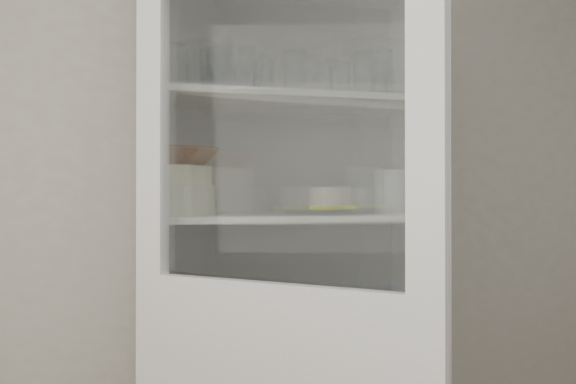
{
  "coord_description": "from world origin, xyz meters",
  "views": [
    {
      "loc": [
        -0.3,
        -0.79,
        1.32
      ],
      "look_at": [
        0.2,
        1.27,
        1.34
      ],
      "focal_mm": 38.0,
      "sensor_mm": 36.0,
      "label": 1
    }
  ],
  "objects": [
    {
      "name": "tumbler_9",
      "position": [
        0.11,
        1.25,
        1.73
      ],
      "size": [
        0.09,
        0.09,
        0.14
      ],
      "primitive_type": "cylinder",
      "rotation": [
        0.0,
        0.0,
        0.42
      ],
      "color": "silver",
      "rests_on": "shelf_glass"
    },
    {
      "name": "tumbler_13",
      "position": [
        -0.07,
        1.23,
        1.74
      ],
      "size": [
        0.08,
        0.08,
        0.15
      ],
      "primitive_type": "cylinder",
      "color": "silver",
      "rests_on": "shelf_glass"
    },
    {
      "name": "tumbler_0",
      "position": [
        -0.19,
        1.15,
        1.73
      ],
      "size": [
        0.08,
        0.08,
        0.14
      ],
      "primitive_type": "cylinder",
      "rotation": [
        0.0,
        0.0,
        0.25
      ],
      "color": "silver",
      "rests_on": "shelf_glass"
    },
    {
      "name": "tumbler_1",
      "position": [
        0.03,
        1.13,
        1.73
      ],
      "size": [
        0.08,
        0.08,
        0.14
      ],
      "primitive_type": "cylinder",
      "rotation": [
        0.0,
        0.0,
        0.24
      ],
      "color": "silver",
      "rests_on": "shelf_glass"
    },
    {
      "name": "tumbler_7",
      "position": [
        -0.04,
        1.27,
        1.74
      ],
      "size": [
        0.09,
        0.09,
        0.15
      ],
      "primitive_type": "cylinder",
      "rotation": [
        0.0,
        0.0,
        0.21
      ],
      "color": "silver",
      "rests_on": "shelf_glass"
    },
    {
      "name": "tumbler_4",
      "position": [
        0.49,
        1.15,
        1.72
      ],
      "size": [
        0.08,
        0.08,
        0.13
      ],
      "primitive_type": "cylinder",
      "rotation": [
        0.0,
        0.0,
        -0.23
      ],
      "color": "silver",
      "rests_on": "shelf_glass"
    },
    {
      "name": "mug_white",
      "position": [
        0.41,
        1.14,
        0.91
      ],
      "size": [
        0.11,
        0.11,
        0.09
      ],
      "primitive_type": "imported",
      "rotation": [
        0.0,
        0.0,
        0.14
      ],
      "color": "beige",
      "rests_on": "shelf_mugs"
    },
    {
      "name": "mug_blue",
      "position": [
        0.4,
        1.2,
        0.91
      ],
      "size": [
        0.16,
        0.16,
        0.1
      ],
      "primitive_type": "imported",
      "rotation": [
        0.0,
        0.0,
        -0.25
      ],
      "color": "#0F339E",
      "rests_on": "shelf_mugs"
    },
    {
      "name": "glass_platter",
      "position": [
        0.35,
        1.27,
        1.27
      ],
      "size": [
        0.36,
        0.36,
        0.02
      ],
      "primitive_type": "cylinder",
      "rotation": [
        0.0,
        0.0,
        -0.08
      ],
      "color": "silver",
      "rests_on": "shelf_plates"
    },
    {
      "name": "goblet_1",
      "position": [
        0.05,
        1.38,
        1.74
      ],
      "size": [
        0.07,
        0.07,
        0.15
      ],
      "primitive_type": null,
      "color": "silver",
      "rests_on": "shelf_glass"
    },
    {
      "name": "tumbler_2",
      "position": [
        -0.04,
        1.15,
        1.73
      ],
      "size": [
        0.09,
        0.09,
        0.14
      ],
      "primitive_type": "cylinder",
      "rotation": [
        0.0,
        0.0,
        0.43
      ],
      "color": "silver",
      "rests_on": "shelf_glass"
    },
    {
      "name": "tumbler_12",
      "position": [
        0.31,
        1.2,
        1.72
      ],
      "size": [
        0.06,
        0.06,
        0.13
      ],
      "primitive_type": "cylinder",
      "color": "silver",
      "rests_on": "shelf_glass"
    },
    {
      "name": "tumbler_11",
      "position": [
        0.39,
        1.28,
        1.73
      ],
      "size": [
        0.09,
        0.09,
        0.14
      ],
      "primitive_type": "cylinder",
      "rotation": [
        0.0,
        0.0,
        -0.36
      ],
      "color": "silver",
      "rests_on": "shelf_glass"
    },
    {
      "name": "pantry_cabinet",
      "position": [
        0.2,
        1.34,
        0.94
      ],
      "size": [
        1.0,
        0.45,
        2.1
      ],
      "color": "silver",
      "rests_on": "floor"
    },
    {
      "name": "goblet_3",
      "position": [
        0.61,
        1.4,
        1.75
      ],
      "size": [
        0.08,
        0.08,
        0.18
      ],
      "primitive_type": null,
      "color": "silver",
      "rests_on": "shelf_glass"
    },
    {
      "name": "terracotta_bowl",
      "position": [
        -0.17,
        1.22,
        1.45
      ],
      "size": [
        0.28,
        0.28,
        0.06
      ],
      "primitive_type": "imported",
      "rotation": [
        0.0,
        0.0,
        0.23
      ],
      "color": "brown",
      "rests_on": "cream_bowl"
    },
    {
      "name": "cream_bowl",
      "position": [
        -0.17,
        1.22,
        1.39
      ],
      "size": [
        0.25,
        0.25,
        0.06
      ],
      "primitive_type": "cylinder",
      "rotation": [
        0.0,
        0.0,
        0.31
      ],
      "color": "beige",
      "rests_on": "plate_stack_front"
    },
    {
      "name": "tumbler_3",
      "position": [
        0.19,
        1.16,
        1.73
      ],
      "size": [
        0.07,
        0.07,
        0.14
      ],
      "primitive_type": "cylinder",
      "rotation": [
        0.0,
        0.0,
        0.05
      ],
      "color": "silver",
      "rests_on": "shelf_glass"
    },
    {
      "name": "teal_jar",
      "position": [
        0.18,
        1.34,
        0.91
      ],
      "size": [
        0.08,
        0.08,
        0.1
      ],
      "color": "teal",
      "rests_on": "shelf_mugs"
    },
    {
      "name": "white_ramekin",
      "position": [
        0.35,
        1.27,
        1.32
      ],
      "size": [
        0.16,
        0.16,
        0.06
      ],
      "primitive_type": "cylinder",
      "rotation": [
        0.0,
        0.0,
        0.1
      ],
      "color": "beige",
      "rests_on": "yellow_trivet"
    },
    {
      "name": "cupboard_door",
      "position": [
        0.03,
        0.74,
        0.87
      ],
      "size": [
        0.69,
        0.64,
        2.0
      ],
      "rotation": [
        0.0,
        0.0,
        -0.75
      ],
      "color": "silver",
      "rests_on": "floor"
    },
    {
      "name": "plate_stack_back",
      "position": [
        -0.16,
        1.41,
        1.31
      ],
      "size": [
        0.23,
        0.23,
        0.1
      ],
      "primitive_type": "cylinder",
      "color": "beige",
      "rests_on": "shelf_plates"
    },
    {
      "name": "measuring_cups",
      "position": [
        0.15,
        1.22,
        0.88
      ],
      "size": [
        0.11,
        0.11,
        0.04
      ],
      "primitive_type": "cylinder",
      "color": "silver",
      "rests_on": "shelf_mugs"
    },
    {
      "name": "tumbler_10",
      "position": [
        0.06,
        1.28,
        1.74
      ],
      "size": [
        0.09,
        0.09,
        0.15
      ],
      "primitive_type": "cylinder",
      "rotation": [
        0.0,
        0.0,
        -0.16
      ],
      "color": "silver",
      "rests_on": "shelf_glass"
    },
    {
      "name": "tumbler_8",
      "position": [
        -0.05,
        1.25,
        1.73
      ],
      "size": [
        0.1,
        0.1,
        0.15
      ],
      "primitive_type": "cylinder",
      "rotation": [
        0.0,
        0.0,
        -0.42
      ],
      "color": "silver",
      "rests_on": "shelf_glass"
    },
    {
      "name": "mug_teal",
      "position": [
        0.29,
        1.3,
        0.92
      ],
      "size": [
        0.13,
        0.13,
        0.11
      ],
      "primitive_type": "imported",
      "rotation": [
        0.0,
        0.0,
        0.11
      ],
      "color": "teal",
      "rests_on": "shelf_mugs"
    },
    {
      "name": "plate_stack_front",
      "position": [
        -0.17,
        1.22,
        1.31
      ],
      "size": [
        0.23,
        0.23,
        0.1
      ],
      "primitive_type": "cylinder",
      "color": "beige",
      "rests_on": "shelf_plates"
    },
    {
      "name": "goblet_2",
      "position": [
        0.3,
        1.35,
        1.76
      ],
      "size": [
        0.09,
        0.09,
        0.19
      ],
      "primitive_type": null,
      "color": "silver",
      "rests_on": "shelf_glass"
    },
    {
      "name": "tumbler_6",
      "position": [
        0.49,
        1.13,
        1.74
      ],
      "size": [
        0.1,
        0.1,
        0.16
      ],
      "primitive_type": "cylinder",
      "rotation": [
        0.0,
        0.0,
        0.34
      ],
      "color": "silver",
      "rests_on": "shelf_glass"
    },
    {
      "name": "wall_back",
      "position": [
        0.0,
        1.5,
        1.3
      ],
      "size": [
        3.6,
        0.02,
        2.6
      ],
      "primitive_type": "cube",
      "color": "beige",
      "rests_on": "ground"
    },
    {
      "name": "yellow_trivet",
      "position": [
        0.35,
        1.27,
        1.29
      ],
      "size": [
        0.19,
        0.19,
        0.01
      ],
      "primitive_type": "cube",
      "rotation": [
        0.0,
        0.0,
        -0.19
      ],
      "color": "yellow",
      "rests_on": "glass_platter"
    },
    {
      "name": "tumbler_5",
      "position": [
        0.42,
        1.12,
        1.73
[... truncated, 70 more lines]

